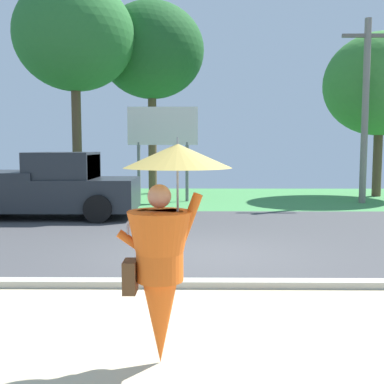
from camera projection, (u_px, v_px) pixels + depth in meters
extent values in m
cube|color=#424244|center=(203.00, 237.00, 10.83)|extent=(40.00, 8.00, 0.10)
cube|color=#438A49|center=(200.00, 199.00, 18.79)|extent=(40.00, 8.00, 0.10)
cube|color=#B2AD9E|center=(206.00, 283.00, 6.84)|extent=(40.00, 0.24, 0.10)
cone|color=#E55B19|center=(160.00, 288.00, 4.37)|extent=(0.60, 0.60, 1.45)
cylinder|color=#E55B19|center=(160.00, 246.00, 4.33)|extent=(0.44, 0.44, 0.65)
sphere|color=tan|center=(159.00, 196.00, 4.29)|extent=(0.22, 0.22, 0.22)
cylinder|color=#E55B19|center=(190.00, 217.00, 4.30)|extent=(0.24, 0.09, 0.45)
cylinder|color=#E55B19|center=(132.00, 242.00, 4.35)|extent=(0.29, 0.08, 0.24)
cylinder|color=gray|center=(178.00, 192.00, 4.28)|extent=(0.02, 0.02, 0.75)
cone|color=gold|center=(178.00, 156.00, 4.25)|extent=(1.00, 1.00, 0.22)
cylinder|color=gray|center=(177.00, 143.00, 4.24)|extent=(0.02, 0.02, 0.10)
cube|color=#B7B7BC|center=(128.00, 231.00, 4.37)|extent=(0.02, 0.11, 0.16)
cube|color=brown|center=(130.00, 276.00, 4.31)|extent=(0.12, 0.24, 0.30)
cube|color=#23282D|center=(46.00, 194.00, 13.51)|extent=(5.20, 2.00, 0.90)
cube|color=#23282D|center=(63.00, 168.00, 13.43)|extent=(1.80, 1.84, 0.90)
cube|color=#2D3842|center=(92.00, 168.00, 13.42)|extent=(0.10, 1.70, 0.77)
cube|color=#23282D|center=(1.00, 175.00, 13.47)|extent=(2.40, 2.00, 0.20)
cylinder|color=black|center=(112.00, 200.00, 14.52)|extent=(0.76, 0.28, 0.76)
cylinder|color=black|center=(98.00, 209.00, 12.53)|extent=(0.76, 0.28, 0.76)
cylinder|color=black|center=(3.00, 200.00, 14.55)|extent=(0.76, 0.28, 0.76)
cylinder|color=gray|center=(365.00, 112.00, 16.68)|extent=(0.24, 0.24, 6.52)
cube|color=#666056|center=(368.00, 36.00, 16.42)|extent=(1.80, 0.12, 0.12)
cylinder|color=slate|center=(139.00, 172.00, 17.46)|extent=(0.12, 0.12, 2.20)
cylinder|color=slate|center=(187.00, 172.00, 17.44)|extent=(0.12, 0.12, 2.20)
cube|color=silver|center=(163.00, 126.00, 17.29)|extent=(2.60, 0.10, 1.40)
cylinder|color=brown|center=(377.00, 158.00, 19.15)|extent=(0.36, 0.36, 3.11)
ellipsoid|color=#387F33|center=(380.00, 84.00, 18.86)|extent=(4.53, 4.53, 4.12)
cylinder|color=brown|center=(77.00, 138.00, 18.01)|extent=(0.36, 0.36, 4.76)
ellipsoid|color=#286B2D|center=(74.00, 36.00, 17.63)|extent=(4.53, 4.53, 4.12)
cylinder|color=brown|center=(152.00, 140.00, 20.18)|extent=(0.36, 0.36, 4.68)
ellipsoid|color=#1E5623|center=(152.00, 51.00, 19.81)|extent=(4.44, 4.44, 4.04)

